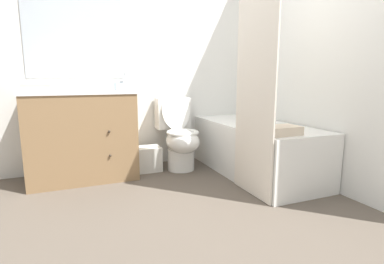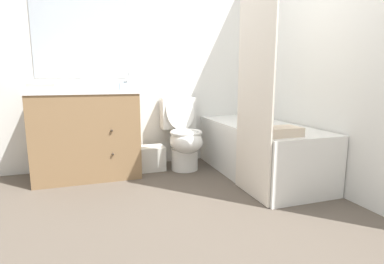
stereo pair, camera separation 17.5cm
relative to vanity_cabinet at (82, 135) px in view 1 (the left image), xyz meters
name	(u,v)px [view 1 (the left image)]	position (x,y,z in m)	size (l,w,h in m)	color
ground_plane	(220,232)	(0.76, -1.48, -0.45)	(14.00, 14.00, 0.00)	brown
wall_back	(148,55)	(0.75, 0.30, 0.81)	(8.00, 0.06, 2.50)	silver
wall_right	(295,52)	(2.05, -0.60, 0.80)	(0.05, 2.76, 2.50)	silver
vanity_cabinet	(82,135)	(0.00, 0.00, 0.00)	(1.01, 0.58, 0.88)	olive
sink_faucet	(78,86)	(0.00, 0.18, 0.46)	(0.14, 0.12, 0.12)	silver
toilet	(179,136)	(1.00, -0.05, -0.08)	(0.39, 0.64, 0.85)	white
bathtub	(255,148)	(1.67, -0.51, -0.18)	(0.69, 1.58, 0.53)	white
shower_curtain	(255,78)	(1.31, -1.00, 0.54)	(0.01, 0.55, 1.97)	silver
wastebasket	(148,159)	(0.65, 0.01, -0.32)	(0.27, 0.23, 0.26)	silver
tissue_box	(121,86)	(0.40, 0.01, 0.47)	(0.12, 0.15, 0.10)	silver
soap_dispenser	(126,82)	(0.43, -0.05, 0.51)	(0.05, 0.05, 0.17)	silver
hand_towel_folded	(36,88)	(-0.35, -0.15, 0.46)	(0.23, 0.16, 0.07)	beige
bath_towel_folded	(281,130)	(1.50, -1.12, 0.12)	(0.30, 0.20, 0.07)	beige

